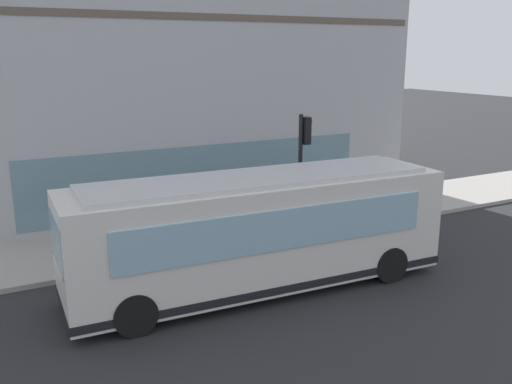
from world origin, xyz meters
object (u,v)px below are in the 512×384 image
(fire_hydrant, at_px, (266,217))
(newspaper_vending_box, at_px, (186,234))
(city_bus_nearside, at_px, (259,232))
(traffic_light_near_corner, at_px, (304,151))
(pedestrian_by_light_pole, at_px, (285,199))

(fire_hydrant, bearing_deg, newspaper_vending_box, 102.18)
(fire_hydrant, relative_size, newspaper_vending_box, 0.82)
(city_bus_nearside, height_order, fire_hydrant, city_bus_nearside)
(newspaper_vending_box, bearing_deg, traffic_light_near_corner, -93.48)
(fire_hydrant, height_order, newspaper_vending_box, newspaper_vending_box)
(pedestrian_by_light_pole, relative_size, newspaper_vending_box, 1.74)
(traffic_light_near_corner, distance_m, fire_hydrant, 2.76)
(traffic_light_near_corner, relative_size, newspaper_vending_box, 4.45)
(fire_hydrant, height_order, pedestrian_by_light_pole, pedestrian_by_light_pole)
(city_bus_nearside, height_order, newspaper_vending_box, city_bus_nearside)
(city_bus_nearside, xyz_separation_m, newspaper_vending_box, (3.43, 0.74, -0.95))
(traffic_light_near_corner, bearing_deg, pedestrian_by_light_pole, 3.29)
(city_bus_nearside, xyz_separation_m, fire_hydrant, (4.13, -2.49, -1.04))
(city_bus_nearside, bearing_deg, pedestrian_by_light_pole, -38.03)
(traffic_light_near_corner, relative_size, pedestrian_by_light_pole, 2.56)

